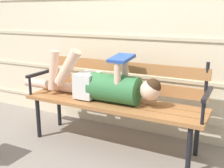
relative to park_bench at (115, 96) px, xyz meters
The scene contains 4 objects.
ground_plane 0.54m from the park_bench, 90.00° to the right, with size 12.00×12.00×0.00m, color gray.
house_siding 0.88m from the park_bench, 90.00° to the left, with size 4.99×0.08×2.57m.
park_bench is the anchor object (origin of this frame).
reclining_person 0.18m from the park_bench, 147.22° to the right, with size 1.65×0.28×0.52m.
Camera 1 is at (1.16, -2.20, 1.33)m, focal length 43.70 mm.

